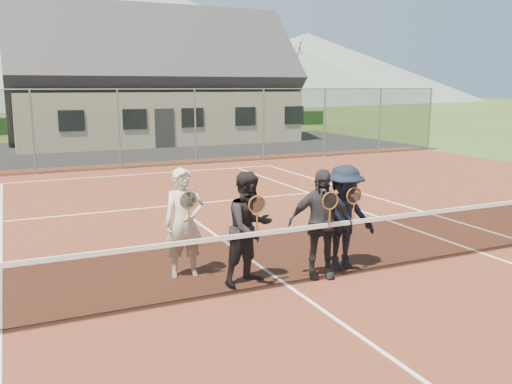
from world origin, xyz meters
The scene contains 17 objects.
ground centered at (0.00, 20.00, 0.00)m, with size 220.00×220.00×0.00m, color #314A1A.
court_surface centered at (0.00, 0.00, 0.01)m, with size 30.00×30.00×0.02m, color #562819.
tarmac_carpark centered at (-4.00, 20.00, 0.01)m, with size 40.00×12.00×0.01m, color black.
hedge_row centered at (0.00, 32.00, 0.55)m, with size 40.00×1.20×1.10m, color black.
hill_centre centered at (20.00, 95.00, 11.00)m, with size 120.00×120.00×22.00m, color slate.
hill_east centered at (55.00, 95.00, 7.00)m, with size 90.00×90.00×14.00m, color slate.
court_markings centered at (0.00, 0.00, 0.02)m, with size 11.03×23.83×0.01m.
tennis_net centered at (0.00, 0.00, 0.54)m, with size 11.68×0.08×1.10m.
perimeter_fence centered at (0.00, 13.50, 1.52)m, with size 30.07×0.07×3.02m.
clubhouse centered at (4.00, 24.00, 3.99)m, with size 15.60×8.20×7.70m.
tree_c centered at (2.00, 33.00, 5.79)m, with size 3.20×3.20×7.77m.
tree_d centered at (12.00, 33.00, 5.79)m, with size 3.20×3.20×7.77m.
tree_e centered at (18.00, 33.00, 5.79)m, with size 3.20×3.20×7.77m.
player_a centered at (-1.32, 1.13, 0.92)m, with size 0.70×0.54×1.80m.
player_b centered at (-0.48, 0.39, 0.92)m, with size 1.04×0.91×1.80m.
player_c centered at (0.67, 0.17, 0.92)m, with size 1.14×0.78×1.80m.
player_d centered at (1.25, 0.35, 0.92)m, with size 1.18×0.69×1.80m.
Camera 1 is at (-3.83, -7.12, 3.11)m, focal length 38.00 mm.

